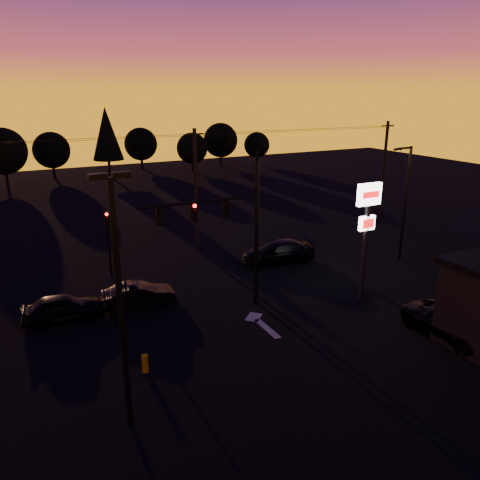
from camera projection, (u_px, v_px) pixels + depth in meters
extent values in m
plane|color=black|center=(268.00, 340.00, 22.62)|extent=(120.00, 120.00, 0.00)
cube|color=beige|center=(267.00, 328.00, 23.68)|extent=(0.35, 2.20, 0.01)
cube|color=beige|center=(254.00, 317.00, 24.87)|extent=(1.20, 1.20, 0.01)
cylinder|color=black|center=(257.00, 235.00, 25.45)|extent=(0.24, 0.24, 8.00)
cylinder|color=black|center=(257.00, 157.00, 24.17)|extent=(0.14, 0.52, 0.76)
cylinder|color=black|center=(200.00, 202.00, 23.37)|extent=(6.50, 0.16, 0.16)
cube|color=black|center=(226.00, 208.00, 24.15)|extent=(0.32, 0.22, 0.95)
sphere|color=black|center=(227.00, 202.00, 23.93)|extent=(0.18, 0.18, 0.18)
sphere|color=black|center=(227.00, 208.00, 24.02)|extent=(0.18, 0.18, 0.18)
sphere|color=black|center=(228.00, 213.00, 24.12)|extent=(0.18, 0.18, 0.18)
cube|color=black|center=(194.00, 212.00, 23.37)|extent=(0.32, 0.22, 0.95)
sphere|color=#FF0705|center=(195.00, 206.00, 23.15)|extent=(0.18, 0.18, 0.18)
sphere|color=black|center=(195.00, 212.00, 23.25)|extent=(0.18, 0.18, 0.18)
sphere|color=black|center=(195.00, 218.00, 23.34)|extent=(0.18, 0.18, 0.18)
cube|color=black|center=(159.00, 216.00, 22.59)|extent=(0.32, 0.22, 0.95)
sphere|color=black|center=(160.00, 210.00, 22.38)|extent=(0.18, 0.18, 0.18)
sphere|color=black|center=(160.00, 216.00, 22.47)|extent=(0.18, 0.18, 0.18)
sphere|color=black|center=(160.00, 222.00, 22.56)|extent=(0.18, 0.18, 0.18)
cube|color=black|center=(259.00, 259.00, 25.95)|extent=(0.22, 0.18, 0.28)
cylinder|color=black|center=(109.00, 251.00, 29.67)|extent=(0.14, 0.14, 3.60)
cube|color=black|center=(107.00, 219.00, 29.03)|extent=(0.30, 0.20, 0.90)
sphere|color=#FF0705|center=(107.00, 214.00, 28.83)|extent=(0.18, 0.18, 0.18)
sphere|color=black|center=(107.00, 219.00, 28.91)|extent=(0.18, 0.18, 0.18)
sphere|color=black|center=(107.00, 223.00, 29.00)|extent=(0.18, 0.18, 0.18)
cube|color=black|center=(121.00, 312.00, 15.46)|extent=(0.18, 0.18, 9.00)
cube|color=black|center=(98.00, 177.00, 13.92)|extent=(0.55, 0.30, 0.18)
cube|color=black|center=(121.00, 175.00, 14.23)|extent=(0.55, 0.30, 0.18)
cube|color=black|center=(365.00, 247.00, 25.95)|extent=(0.22, 0.22, 6.40)
cube|color=white|center=(369.00, 194.00, 25.03)|extent=(1.50, 0.25, 1.20)
cube|color=red|center=(371.00, 195.00, 24.92)|extent=(1.10, 0.02, 0.35)
cube|color=white|center=(367.00, 223.00, 25.52)|extent=(1.00, 0.22, 0.80)
cube|color=red|center=(368.00, 224.00, 25.41)|extent=(0.75, 0.02, 0.50)
cylinder|color=black|center=(405.00, 205.00, 32.13)|extent=(0.20, 0.20, 8.00)
cylinder|color=black|center=(405.00, 148.00, 30.68)|extent=(1.20, 0.14, 0.14)
cube|color=black|center=(398.00, 149.00, 30.44)|extent=(0.50, 0.22, 0.14)
plane|color=#FFB759|center=(398.00, 151.00, 30.46)|extent=(0.35, 0.35, 0.00)
cylinder|color=black|center=(196.00, 192.00, 34.00)|extent=(0.26, 0.26, 9.00)
cube|color=black|center=(194.00, 134.00, 32.75)|extent=(1.40, 0.10, 0.10)
cylinder|color=black|center=(383.00, 173.00, 41.78)|extent=(0.26, 0.26, 9.00)
cube|color=black|center=(388.00, 126.00, 40.54)|extent=(1.40, 0.10, 0.10)
cylinder|color=black|center=(60.00, 142.00, 28.36)|extent=(18.00, 0.02, 0.02)
cylinder|color=black|center=(59.00, 140.00, 28.85)|extent=(18.00, 0.02, 0.02)
cylinder|color=black|center=(58.00, 140.00, 29.38)|extent=(18.00, 0.02, 0.02)
cylinder|color=black|center=(306.00, 131.00, 36.15)|extent=(18.00, 0.02, 0.02)
cylinder|color=black|center=(301.00, 129.00, 36.64)|extent=(18.00, 0.02, 0.02)
cylinder|color=black|center=(297.00, 130.00, 37.17)|extent=(18.00, 0.02, 0.02)
cube|color=black|center=(461.00, 304.00, 23.14)|extent=(2.20, 0.05, 1.60)
cylinder|color=#A37E00|center=(145.00, 363.00, 19.92)|extent=(0.27, 0.27, 0.81)
cylinder|color=black|center=(7.00, 179.00, 58.76)|extent=(0.36, 0.36, 1.75)
sphere|color=black|center=(3.00, 151.00, 57.69)|extent=(5.77, 5.78, 5.78)
cylinder|color=black|center=(54.00, 172.00, 64.79)|extent=(0.36, 0.36, 1.50)
sphere|color=black|center=(51.00, 150.00, 63.87)|extent=(4.95, 4.95, 4.95)
cylinder|color=black|center=(110.00, 168.00, 65.14)|extent=(0.36, 0.36, 2.38)
cone|color=black|center=(107.00, 134.00, 63.69)|extent=(4.18, 4.18, 7.12)
cylinder|color=black|center=(142.00, 164.00, 72.11)|extent=(0.36, 0.36, 1.50)
sphere|color=black|center=(141.00, 144.00, 71.20)|extent=(4.95, 4.95, 4.95)
cylinder|color=black|center=(193.00, 167.00, 69.63)|extent=(0.36, 0.36, 1.38)
sphere|color=black|center=(192.00, 148.00, 68.80)|extent=(4.54, 4.54, 4.54)
cylinder|color=black|center=(221.00, 161.00, 74.74)|extent=(0.36, 0.36, 1.62)
sphere|color=black|center=(221.00, 140.00, 73.75)|extent=(5.36, 5.36, 5.36)
cylinder|color=black|center=(257.00, 160.00, 76.54)|extent=(0.36, 0.36, 1.25)
sphere|color=black|center=(257.00, 145.00, 75.78)|extent=(4.12, 4.12, 4.12)
imported|color=black|center=(63.00, 307.00, 24.41)|extent=(4.22, 1.90, 1.41)
imported|color=black|center=(139.00, 295.00, 26.02)|extent=(4.14, 1.87, 1.32)
imported|color=black|center=(278.00, 252.00, 32.63)|extent=(5.49, 3.02, 1.51)
imported|color=black|center=(452.00, 325.00, 22.63)|extent=(2.28, 4.94, 1.37)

